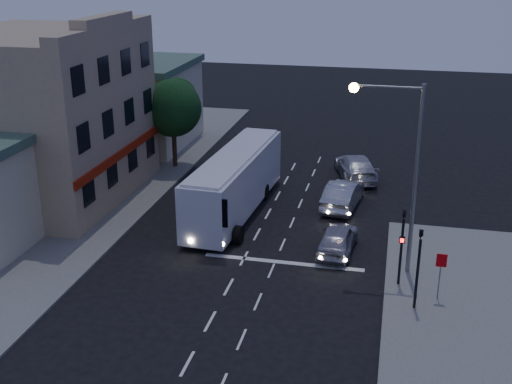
% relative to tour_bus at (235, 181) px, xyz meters
% --- Properties ---
extents(ground, '(120.00, 120.00, 0.00)m').
position_rel_tour_bus_xyz_m(ground, '(1.92, -7.80, -1.96)').
color(ground, black).
extents(sidewalk_far, '(12.00, 50.00, 0.12)m').
position_rel_tour_bus_xyz_m(sidewalk_far, '(-11.08, 0.20, -1.90)').
color(sidewalk_far, slate).
rests_on(sidewalk_far, ground).
extents(road_markings, '(8.00, 30.55, 0.01)m').
position_rel_tour_bus_xyz_m(road_markings, '(3.21, -4.49, -1.96)').
color(road_markings, silver).
rests_on(road_markings, ground).
extents(tour_bus, '(3.18, 11.94, 3.63)m').
position_rel_tour_bus_xyz_m(tour_bus, '(0.00, 0.00, 0.00)').
color(tour_bus, silver).
rests_on(tour_bus, ground).
extents(car_suv, '(2.00, 4.36, 1.45)m').
position_rel_tour_bus_xyz_m(car_suv, '(6.40, -4.00, -1.23)').
color(car_suv, '#9F9EAB').
rests_on(car_suv, ground).
extents(car_sedan_a, '(2.32, 5.07, 1.61)m').
position_rel_tour_bus_xyz_m(car_sedan_a, '(6.08, 2.21, -1.15)').
color(car_sedan_a, '#AFAFB6').
rests_on(car_sedan_a, ground).
extents(car_sedan_b, '(3.62, 5.93, 1.61)m').
position_rel_tour_bus_xyz_m(car_sedan_b, '(6.43, 7.75, -1.16)').
color(car_sedan_b, '#B8B7C0').
rests_on(car_sedan_b, ground).
extents(traffic_signal_main, '(0.25, 0.35, 4.10)m').
position_rel_tour_bus_xyz_m(traffic_signal_main, '(9.52, -7.02, 0.46)').
color(traffic_signal_main, black).
rests_on(traffic_signal_main, sidewalk_near).
extents(traffic_signal_side, '(0.18, 0.15, 4.10)m').
position_rel_tour_bus_xyz_m(traffic_signal_side, '(10.22, -9.00, 0.46)').
color(traffic_signal_side, black).
rests_on(traffic_signal_side, sidewalk_near).
extents(regulatory_sign, '(0.45, 0.12, 2.20)m').
position_rel_tour_bus_xyz_m(regulatory_sign, '(11.22, -8.04, -0.36)').
color(regulatory_sign, slate).
rests_on(regulatory_sign, sidewalk_near).
extents(streetlight, '(3.32, 0.44, 9.00)m').
position_rel_tour_bus_xyz_m(streetlight, '(9.27, -5.60, 3.77)').
color(streetlight, slate).
rests_on(streetlight, sidewalk_near).
extents(main_building, '(10.12, 12.00, 11.00)m').
position_rel_tour_bus_xyz_m(main_building, '(-12.03, 0.20, 3.20)').
color(main_building, gray).
rests_on(main_building, sidewalk_far).
extents(low_building_north, '(9.40, 9.40, 6.50)m').
position_rel_tour_bus_xyz_m(low_building_north, '(-11.58, 12.20, 1.43)').
color(low_building_north, beige).
rests_on(low_building_north, sidewalk_far).
extents(street_tree, '(4.00, 4.00, 6.20)m').
position_rel_tour_bus_xyz_m(street_tree, '(-6.28, 7.23, 2.54)').
color(street_tree, black).
rests_on(street_tree, sidewalk_far).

